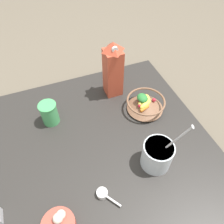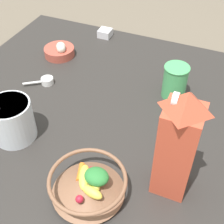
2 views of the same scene
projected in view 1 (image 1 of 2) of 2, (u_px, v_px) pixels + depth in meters
name	position (u px, v px, depth m)	size (l,w,h in m)	color
ground_plane	(99.00, 153.00, 0.98)	(6.00, 6.00, 0.00)	#665B4C
countertop	(99.00, 151.00, 0.97)	(1.01, 1.01, 0.03)	#2D2B28
fruit_bowl	(145.00, 104.00, 1.08)	(0.19, 0.19, 0.08)	brown
milk_carton	(113.00, 69.00, 1.08)	(0.08, 0.08, 0.31)	#CC4C33
yogurt_tub	(157.00, 154.00, 0.87)	(0.15, 0.12, 0.26)	silver
drinking_cup	(49.00, 113.00, 1.02)	(0.08, 0.08, 0.12)	#4CB266
measuring_scoop	(103.00, 194.00, 0.82)	(0.07, 0.09, 0.02)	white
garlic_bowl	(59.00, 224.00, 0.74)	(0.12, 0.12, 0.06)	#B24C3D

